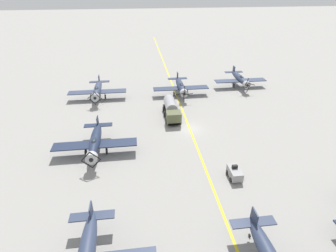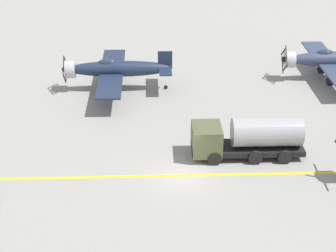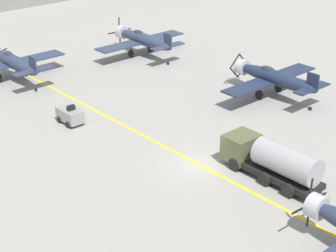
% 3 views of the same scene
% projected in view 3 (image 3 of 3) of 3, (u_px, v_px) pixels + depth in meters
% --- Properties ---
extents(ground_plane, '(400.00, 400.00, 0.00)m').
position_uv_depth(ground_plane, '(200.00, 165.00, 43.01)').
color(ground_plane, gray).
extents(taxiway_stripe, '(0.30, 160.00, 0.01)m').
position_uv_depth(taxiway_stripe, '(200.00, 165.00, 43.01)').
color(taxiway_stripe, yellow).
rests_on(taxiway_stripe, ground).
extents(airplane_mid_right, '(12.00, 9.98, 3.65)m').
position_uv_depth(airplane_mid_right, '(273.00, 77.00, 54.76)').
color(airplane_mid_right, '#1E2942').
rests_on(airplane_mid_right, ground).
extents(airplane_far_right, '(12.00, 9.98, 3.80)m').
position_uv_depth(airplane_far_right, '(143.00, 39.00, 66.54)').
color(airplane_far_right, '#2E3852').
rests_on(airplane_far_right, ground).
extents(airplane_far_center, '(12.00, 9.98, 3.74)m').
position_uv_depth(airplane_far_center, '(12.00, 62.00, 59.09)').
color(airplane_far_center, '#2C3650').
rests_on(airplane_far_center, ground).
extents(fuel_tanker, '(2.67, 8.00, 2.98)m').
position_uv_depth(fuel_tanker, '(271.00, 160.00, 40.69)').
color(fuel_tanker, black).
rests_on(fuel_tanker, ground).
extents(tow_tractor, '(1.57, 2.60, 1.79)m').
position_uv_depth(tow_tractor, '(70.00, 115.00, 49.61)').
color(tow_tractor, gray).
rests_on(tow_tractor, ground).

